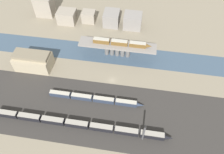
# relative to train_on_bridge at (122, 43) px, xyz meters

# --- Properties ---
(ground_plane) EXTENTS (400.00, 400.00, 0.00)m
(ground_plane) POSITION_rel_train_on_bridge_xyz_m (-2.74, -22.78, -11.57)
(ground_plane) COLOR gray
(railbed_yard) EXTENTS (280.00, 42.00, 0.01)m
(railbed_yard) POSITION_rel_train_on_bridge_xyz_m (-2.74, -46.78, -11.57)
(railbed_yard) COLOR #33302D
(railbed_yard) RESTS_ON ground
(river_water) EXTENTS (320.00, 18.27, 0.01)m
(river_water) POSITION_rel_train_on_bridge_xyz_m (-2.74, 0.00, -11.57)
(river_water) COLOR #3D5166
(river_water) RESTS_ON ground
(bridge) EXTENTS (51.84, 9.34, 9.92)m
(bridge) POSITION_rel_train_on_bridge_xyz_m (-2.74, -0.00, -4.18)
(bridge) COLOR gray
(bridge) RESTS_ON ground
(train_on_bridge) EXTENTS (38.96, 3.08, 3.41)m
(train_on_bridge) POSITION_rel_train_on_bridge_xyz_m (0.00, 0.00, 0.00)
(train_on_bridge) COLOR brown
(train_on_bridge) RESTS_ON bridge
(train_yard_near) EXTENTS (97.80, 3.02, 3.88)m
(train_yard_near) POSITION_rel_train_on_bridge_xyz_m (-15.12, -56.80, -9.67)
(train_yard_near) COLOR black
(train_yard_near) RESTS_ON ground
(train_yard_mid) EXTENTS (56.50, 2.66, 3.44)m
(train_yard_mid) POSITION_rel_train_on_bridge_xyz_m (-10.29, -39.28, -9.89)
(train_yard_mid) COLOR #2D384C
(train_yard_mid) RESTS_ON ground
(warehouse_building) EXTENTS (23.30, 12.76, 11.85)m
(warehouse_building) POSITION_rel_train_on_bridge_xyz_m (-55.27, -19.18, -5.94)
(warehouse_building) COLOR tan
(warehouse_building) RESTS_ON ground
(signal_tower) EXTENTS (1.00, 0.95, 14.74)m
(signal_tower) POSITION_rel_train_on_bridge_xyz_m (18.85, -58.78, -4.33)
(signal_tower) COLOR #4C4C51
(signal_tower) RESTS_ON ground
(city_block_far_left) EXTENTS (14.13, 10.61, 15.97)m
(city_block_far_left) POSITION_rel_train_on_bridge_xyz_m (-67.50, 37.36, -3.59)
(city_block_far_left) COLOR gray
(city_block_far_left) RESTS_ON ground
(city_block_left) EXTENTS (14.02, 11.32, 10.08)m
(city_block_left) POSITION_rel_train_on_bridge_xyz_m (-47.25, 30.62, -6.54)
(city_block_left) COLOR gray
(city_block_left) RESTS_ON ground
(city_block_center) EXTENTS (10.23, 8.65, 8.90)m
(city_block_center) POSITION_rel_train_on_bridge_xyz_m (-30.37, 34.11, -7.12)
(city_block_center) COLOR gray
(city_block_center) RESTS_ON ground
(city_block_right) EXTENTS (11.97, 12.92, 10.97)m
(city_block_right) POSITION_rel_train_on_bridge_xyz_m (-12.00, 33.37, -6.09)
(city_block_right) COLOR gray
(city_block_right) RESTS_ON ground
(city_block_far_right) EXTENTS (13.55, 11.80, 11.30)m
(city_block_far_right) POSITION_rel_train_on_bridge_xyz_m (4.54, 32.44, -5.92)
(city_block_far_right) COLOR gray
(city_block_far_right) RESTS_ON ground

